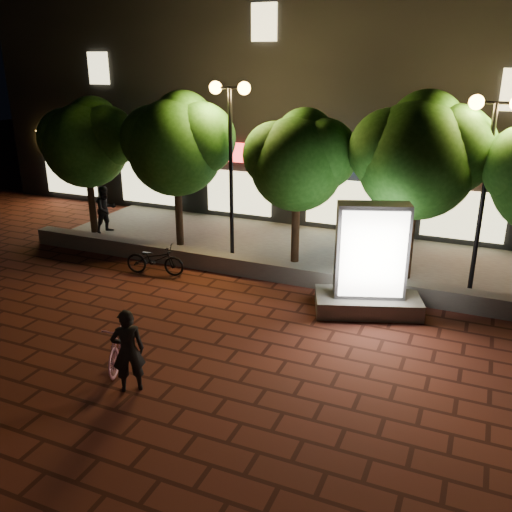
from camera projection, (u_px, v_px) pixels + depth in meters
The scene contains 15 objects.
ground at pixel (192, 340), 12.01m from camera, with size 80.00×80.00×0.00m, color #54221A.
retaining_wall at pixel (262, 269), 15.38m from camera, with size 16.00×0.45×0.50m, color slate.
sidewalk at pixel (291, 249), 17.61m from camera, with size 16.00×5.00×0.08m, color slate.
building_block at pixel (349, 82), 21.51m from camera, with size 28.00×8.12×11.30m.
tree_far_left at pixel (88, 140), 18.17m from camera, with size 3.36×2.80×4.63m.
tree_left at pixel (178, 141), 16.82m from camera, with size 3.60×3.00×4.89m.
tree_mid at pixel (300, 157), 15.42m from camera, with size 3.24×2.70×4.50m.
tree_right at pixel (421, 153), 14.08m from camera, with size 3.72×3.10×5.07m.
street_lamp_left at pixel (230, 126), 15.68m from camera, with size 1.26×0.36×5.18m.
street_lamp_right at pixel (491, 145), 13.13m from camera, with size 1.26×0.36×4.98m.
ad_kiosk at pixel (370, 269), 13.02m from camera, with size 2.79×2.03×2.73m.
scooter_pink at pixel (121, 342), 10.89m from camera, with size 0.47×1.67×1.00m, color #BB76A8.
rider at pixel (128, 351), 9.95m from camera, with size 0.60×0.39×1.65m, color black.
scooter_parked at pixel (155, 259), 15.52m from camera, with size 0.60×1.72×0.91m, color black.
pedestrian at pixel (106, 209), 18.95m from camera, with size 0.80×0.62×1.64m, color black.
Camera 1 is at (5.50, -9.22, 5.87)m, focal length 38.08 mm.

